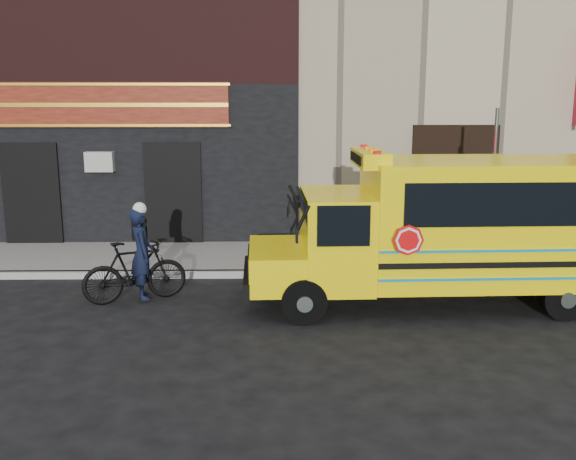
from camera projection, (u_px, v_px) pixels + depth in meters
The scene contains 8 objects.
ground at pixel (308, 318), 11.46m from camera, with size 120.00×120.00×0.00m, color black.
curb at pixel (302, 274), 13.99m from camera, with size 40.00×0.20×0.15m, color #9D9D97.
sidewalk at pixel (300, 257), 15.45m from camera, with size 40.00×3.00×0.15m, color slate.
building at pixel (292, 23), 20.40m from camera, with size 20.00×10.70×12.00m.
school_bus at pixel (452, 226), 11.92m from camera, with size 6.96×2.54×2.92m.
sign_pole at pixel (492, 185), 13.89m from camera, with size 0.13×0.31×3.63m.
bicycle at pixel (135, 271), 12.26m from camera, with size 0.56×1.98×1.19m, color black.
cyclist at pixel (142, 256), 12.26m from camera, with size 0.64×0.42×1.76m, color black.
Camera 1 is at (-0.53, -10.87, 3.93)m, focal length 40.00 mm.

